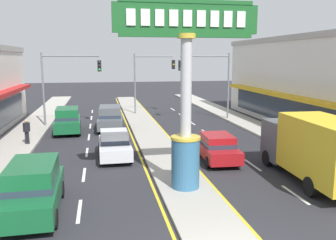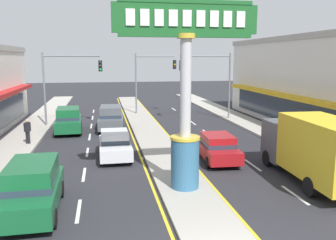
{
  "view_description": "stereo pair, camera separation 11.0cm",
  "coord_description": "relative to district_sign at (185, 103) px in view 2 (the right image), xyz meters",
  "views": [
    {
      "loc": [
        -3.54,
        -8.47,
        5.73
      ],
      "look_at": [
        -0.17,
        9.37,
        2.6
      ],
      "focal_mm": 38.45,
      "sensor_mm": 36.0,
      "label": 1
    },
    {
      "loc": [
        -3.43,
        -8.49,
        5.73
      ],
      "look_at": [
        -0.17,
        9.37,
        2.6
      ],
      "focal_mm": 38.45,
      "sensor_mm": 36.0,
      "label": 2
    }
  ],
  "objects": [
    {
      "name": "median_strip",
      "position": [
        -0.0,
        11.8,
        -3.81
      ],
      "size": [
        2.34,
        52.0,
        0.14
      ],
      "primitive_type": "cube",
      "color": "#A39E93",
      "rests_on": "ground"
    },
    {
      "name": "pedestrian_near_kerb",
      "position": [
        -8.35,
        9.64,
        -2.78
      ],
      "size": [
        0.42,
        0.45,
        1.63
      ],
      "color": "black",
      "rests_on": "sidewalk_left"
    },
    {
      "name": "traffic_light_right_side",
      "position": [
        6.41,
        17.07,
        0.37
      ],
      "size": [
        4.86,
        0.46,
        6.2
      ],
      "color": "slate",
      "rests_on": "ground"
    },
    {
      "name": "suv_near_left_lane",
      "position": [
        -2.82,
        14.35,
        -2.9
      ],
      "size": [
        2.14,
        4.69,
        1.9
      ],
      "color": "#4C5156",
      "rests_on": "ground"
    },
    {
      "name": "box_truck_far_right_lane",
      "position": [
        6.06,
        -0.11,
        -2.19
      ],
      "size": [
        2.43,
        6.97,
        3.12
      ],
      "color": "#4C5156",
      "rests_on": "ground"
    },
    {
      "name": "sidewalk_right",
      "position": [
        9.1,
        9.8,
        -3.79
      ],
      "size": [
        2.65,
        60.0,
        0.18
      ],
      "primitive_type": "cube",
      "color": "#ADA89E",
      "rests_on": "ground"
    },
    {
      "name": "sedan_kerb_right",
      "position": [
        2.82,
        4.16,
        -3.09
      ],
      "size": [
        2.0,
        4.38,
        1.53
      ],
      "color": "maroon",
      "rests_on": "ground"
    },
    {
      "name": "lane_markings",
      "position": [
        -0.0,
        10.45,
        -3.88
      ],
      "size": [
        9.08,
        52.0,
        0.01
      ],
      "color": "silver",
      "rests_on": "ground"
    },
    {
      "name": "traffic_light_left_side",
      "position": [
        -6.41,
        16.33,
        0.37
      ],
      "size": [
        4.86,
        0.46,
        6.2
      ],
      "color": "slate",
      "rests_on": "ground"
    },
    {
      "name": "sedan_mid_left_lane",
      "position": [
        -2.82,
        5.93,
        -3.09
      ],
      "size": [
        1.87,
        4.32,
        1.53
      ],
      "color": "silver",
      "rests_on": "ground"
    },
    {
      "name": "sidewalk_left",
      "position": [
        -9.1,
        9.8,
        -3.79
      ],
      "size": [
        2.65,
        60.0,
        0.18
      ],
      "primitive_type": "cube",
      "color": "#ADA89E",
      "rests_on": "ground"
    },
    {
      "name": "traffic_light_median_far",
      "position": [
        1.44,
        21.87,
        0.31
      ],
      "size": [
        4.2,
        0.46,
        6.2
      ],
      "color": "slate",
      "rests_on": "ground"
    },
    {
      "name": "district_sign",
      "position": [
        0.0,
        0.0,
        0.0
      ],
      "size": [
        6.03,
        1.29,
        7.92
      ],
      "color": "#33668C",
      "rests_on": "median_strip"
    },
    {
      "name": "suv_near_right_lane",
      "position": [
        -6.13,
        13.91,
        -2.9
      ],
      "size": [
        2.15,
        4.7,
        1.9
      ],
      "color": "#14562D",
      "rests_on": "ground"
    },
    {
      "name": "suv_far_left_oncoming",
      "position": [
        -6.12,
        -1.22,
        -2.9
      ],
      "size": [
        2.04,
        4.64,
        1.9
      ],
      "color": "#14562D",
      "rests_on": "ground"
    }
  ]
}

